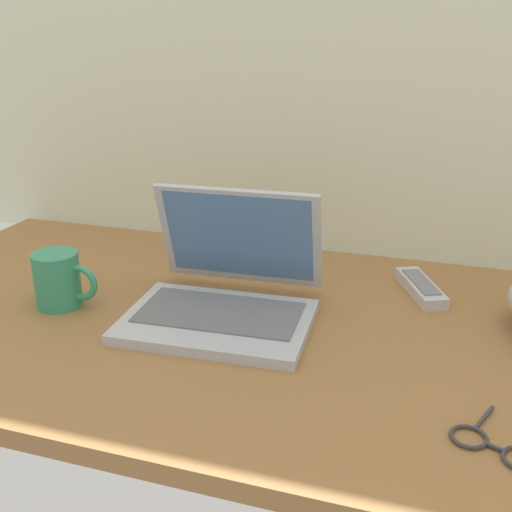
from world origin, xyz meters
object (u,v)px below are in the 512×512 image
remote_control_near (421,287)px  eyeglasses (496,446)px  laptop (225,290)px  coffee_mug (59,279)px

remote_control_near → eyeglasses: (0.12, -0.44, -0.01)m
laptop → eyeglasses: (0.44, -0.24, -0.04)m
laptop → coffee_mug: laptop is taller
coffee_mug → laptop: bearing=10.8°
laptop → coffee_mug: bearing=-169.2°
remote_control_near → laptop: bearing=-148.5°
eyeglasses → coffee_mug: bearing=165.7°
coffee_mug → remote_control_near: coffee_mug is taller
laptop → remote_control_near: bearing=31.5°
coffee_mug → remote_control_near: (0.61, 0.25, -0.04)m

